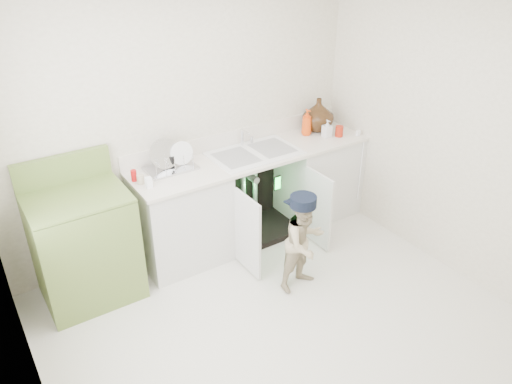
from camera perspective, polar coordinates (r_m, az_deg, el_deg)
ground at (r=4.17m, az=2.62°, el=-14.49°), size 3.50×3.50×0.00m
room_shell at (r=3.44m, az=3.07°, el=0.90°), size 6.00×5.50×1.26m
counter_run at (r=4.98m, az=0.07°, el=0.14°), size 2.44×1.02×1.24m
avocado_stove at (r=4.38m, az=-19.01°, el=-5.73°), size 0.77×0.65×1.20m
repair_worker at (r=4.27m, az=5.55°, el=-5.65°), size 0.46×0.79×0.89m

